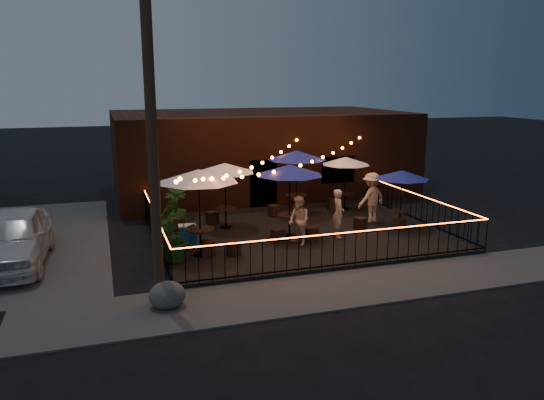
{
  "coord_description": "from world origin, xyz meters",
  "views": [
    {
      "loc": [
        -6.58,
        -15.36,
        5.45
      ],
      "look_at": [
        -0.82,
        2.32,
        1.29
      ],
      "focal_mm": 35.0,
      "sensor_mm": 36.0,
      "label": 1
    }
  ],
  "objects_px": {
    "cafe_table_0": "(199,177)",
    "cooler": "(188,236)",
    "cafe_table_5": "(346,162)",
    "cafe_table_2": "(290,171)",
    "boulder": "(167,295)",
    "cafe_table_1": "(225,169)",
    "cafe_table_4": "(402,176)",
    "cafe_table_3": "(297,156)",
    "utility_pole": "(152,145)"
  },
  "relations": [
    {
      "from": "cafe_table_2",
      "to": "cafe_table_3",
      "type": "height_order",
      "value": "cafe_table_3"
    },
    {
      "from": "utility_pole",
      "to": "cafe_table_5",
      "type": "distance_m",
      "value": 11.25
    },
    {
      "from": "cafe_table_0",
      "to": "cafe_table_2",
      "type": "bearing_deg",
      "value": 17.1
    },
    {
      "from": "cafe_table_4",
      "to": "cafe_table_5",
      "type": "distance_m",
      "value": 3.39
    },
    {
      "from": "cafe_table_5",
      "to": "cooler",
      "type": "xyz_separation_m",
      "value": [
        -7.2,
        -3.27,
        -1.66
      ]
    },
    {
      "from": "cafe_table_2",
      "to": "boulder",
      "type": "relative_size",
      "value": 2.84
    },
    {
      "from": "cafe_table_1",
      "to": "cafe_table_5",
      "type": "height_order",
      "value": "cafe_table_1"
    },
    {
      "from": "utility_pole",
      "to": "cafe_table_5",
      "type": "xyz_separation_m",
      "value": [
        8.54,
        7.11,
        -1.8
      ]
    },
    {
      "from": "cafe_table_2",
      "to": "cafe_table_4",
      "type": "height_order",
      "value": "cafe_table_2"
    },
    {
      "from": "cafe_table_4",
      "to": "cafe_table_5",
      "type": "bearing_deg",
      "value": 101.02
    },
    {
      "from": "cafe_table_3",
      "to": "cafe_table_4",
      "type": "xyz_separation_m",
      "value": [
        2.89,
        -3.17,
        -0.42
      ]
    },
    {
      "from": "boulder",
      "to": "cafe_table_3",
      "type": "bearing_deg",
      "value": 50.23
    },
    {
      "from": "cafe_table_1",
      "to": "cafe_table_4",
      "type": "xyz_separation_m",
      "value": [
        6.1,
        -2.07,
        -0.23
      ]
    },
    {
      "from": "cafe_table_2",
      "to": "cafe_table_3",
      "type": "relative_size",
      "value": 0.83
    },
    {
      "from": "cooler",
      "to": "utility_pole",
      "type": "bearing_deg",
      "value": -102.89
    },
    {
      "from": "utility_pole",
      "to": "cafe_table_0",
      "type": "bearing_deg",
      "value": 61.72
    },
    {
      "from": "cafe_table_4",
      "to": "cooler",
      "type": "xyz_separation_m",
      "value": [
        -7.84,
        0.06,
        -1.59
      ]
    },
    {
      "from": "cafe_table_5",
      "to": "cafe_table_0",
      "type": "bearing_deg",
      "value": -149.21
    },
    {
      "from": "cafe_table_0",
      "to": "cafe_table_4",
      "type": "xyz_separation_m",
      "value": [
        7.58,
        0.81,
        -0.5
      ]
    },
    {
      "from": "cafe_table_1",
      "to": "cafe_table_2",
      "type": "distance_m",
      "value": 2.61
    },
    {
      "from": "cafe_table_2",
      "to": "cafe_table_5",
      "type": "relative_size",
      "value": 1.14
    },
    {
      "from": "cafe_table_0",
      "to": "cafe_table_1",
      "type": "height_order",
      "value": "cafe_table_0"
    },
    {
      "from": "cafe_table_2",
      "to": "cafe_table_3",
      "type": "distance_m",
      "value": 3.26
    },
    {
      "from": "utility_pole",
      "to": "cooler",
      "type": "distance_m",
      "value": 5.34
    },
    {
      "from": "cafe_table_0",
      "to": "cooler",
      "type": "xyz_separation_m",
      "value": [
        -0.26,
        0.87,
        -2.09
      ]
    },
    {
      "from": "cafe_table_1",
      "to": "utility_pole",
      "type": "bearing_deg",
      "value": -117.76
    },
    {
      "from": "cafe_table_0",
      "to": "cooler",
      "type": "height_order",
      "value": "cafe_table_0"
    },
    {
      "from": "cafe_table_3",
      "to": "cooler",
      "type": "height_order",
      "value": "cafe_table_3"
    },
    {
      "from": "cafe_table_5",
      "to": "cafe_table_1",
      "type": "bearing_deg",
      "value": -167.07
    },
    {
      "from": "cafe_table_3",
      "to": "cafe_table_5",
      "type": "relative_size",
      "value": 1.38
    },
    {
      "from": "cafe_table_0",
      "to": "cafe_table_1",
      "type": "bearing_deg",
      "value": 62.78
    },
    {
      "from": "cafe_table_5",
      "to": "cooler",
      "type": "relative_size",
      "value": 2.93
    },
    {
      "from": "cafe_table_1",
      "to": "cafe_table_2",
      "type": "relative_size",
      "value": 0.99
    },
    {
      "from": "cafe_table_3",
      "to": "cooler",
      "type": "relative_size",
      "value": 4.04
    },
    {
      "from": "cafe_table_0",
      "to": "cafe_table_5",
      "type": "relative_size",
      "value": 1.36
    },
    {
      "from": "cafe_table_0",
      "to": "cafe_table_5",
      "type": "distance_m",
      "value": 8.08
    },
    {
      "from": "cafe_table_4",
      "to": "cooler",
      "type": "height_order",
      "value": "cafe_table_4"
    },
    {
      "from": "cafe_table_2",
      "to": "cooler",
      "type": "xyz_separation_m",
      "value": [
        -3.58,
        -0.15,
        -1.94
      ]
    },
    {
      "from": "utility_pole",
      "to": "cafe_table_0",
      "type": "relative_size",
      "value": 2.63
    },
    {
      "from": "utility_pole",
      "to": "cooler",
      "type": "height_order",
      "value": "utility_pole"
    },
    {
      "from": "boulder",
      "to": "cafe_table_2",
      "type": "bearing_deg",
      "value": 42.86
    },
    {
      "from": "cafe_table_2",
      "to": "boulder",
      "type": "height_order",
      "value": "cafe_table_2"
    },
    {
      "from": "cafe_table_4",
      "to": "cooler",
      "type": "relative_size",
      "value": 3.28
    },
    {
      "from": "cafe_table_2",
      "to": "cafe_table_4",
      "type": "relative_size",
      "value": 1.02
    },
    {
      "from": "cafe_table_4",
      "to": "boulder",
      "type": "distance_m",
      "value": 10.14
    },
    {
      "from": "cafe_table_2",
      "to": "cafe_table_1",
      "type": "bearing_deg",
      "value": 134.59
    },
    {
      "from": "cafe_table_1",
      "to": "cafe_table_5",
      "type": "relative_size",
      "value": 1.13
    },
    {
      "from": "cafe_table_1",
      "to": "boulder",
      "type": "relative_size",
      "value": 2.83
    },
    {
      "from": "cooler",
      "to": "cafe_table_3",
      "type": "bearing_deg",
      "value": 38.45
    },
    {
      "from": "cafe_table_0",
      "to": "cooler",
      "type": "relative_size",
      "value": 3.98
    }
  ]
}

